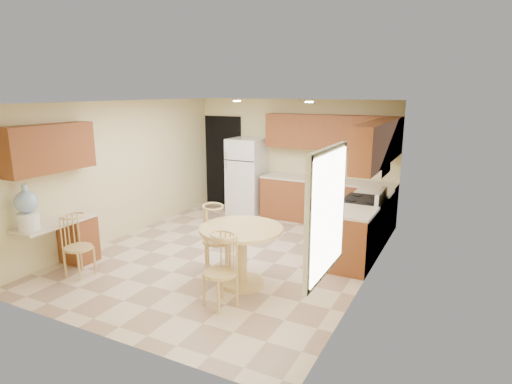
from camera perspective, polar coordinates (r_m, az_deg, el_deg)
The scene contains 30 objects.
floor at distance 7.24m, azimuth -3.58°, elevation -8.31°, with size 5.50×5.50×0.00m, color beige.
ceiling at distance 6.73m, azimuth -3.90°, elevation 11.87°, with size 4.50×5.50×0.02m, color white.
wall_back at distance 9.31m, azimuth 4.93°, elevation 4.55°, with size 4.50×0.02×2.50m, color beige.
wall_front at distance 4.80m, azimuth -20.71°, elevation -4.79°, with size 4.50×0.02×2.50m, color beige.
wall_left at distance 8.24m, azimuth -17.36°, elevation 2.82°, with size 0.02×5.50×2.50m, color beige.
wall_right at distance 6.07m, azimuth 14.87°, elevation -0.64°, with size 0.02×5.50×2.50m, color beige.
doorway at distance 10.11m, azimuth -4.38°, elevation 4.11°, with size 0.90×0.02×2.10m, color black.
base_cab_back at distance 8.91m, azimuth 9.31°, elevation -1.34°, with size 2.75×0.60×0.87m, color brown.
counter_back at distance 8.81m, azimuth 9.43°, elevation 1.52°, with size 2.75×0.63×0.04m, color beige.
base_cab_right_a at distance 8.10m, azimuth 15.28°, elevation -3.15°, with size 0.60×0.59×0.87m, color brown.
counter_right_a at distance 7.98m, azimuth 15.48°, elevation -0.02°, with size 0.63×0.59×0.04m, color beige.
base_cab_right_b at distance 6.74m, azimuth 12.69°, elevation -6.35°, with size 0.60×0.80×0.87m, color brown.
counter_right_b at distance 6.61m, azimuth 12.89°, elevation -2.63°, with size 0.63×0.80×0.04m, color beige.
upper_cab_back at distance 8.79m, azimuth 9.94°, elevation 7.82°, with size 2.75×0.33×0.70m, color brown.
upper_cab_right at distance 7.17m, azimuth 15.95°, elevation 6.28°, with size 0.33×2.42×0.70m, color brown.
upper_cab_left at distance 6.98m, azimuth -25.86°, elevation 5.27°, with size 0.33×1.40×0.70m, color brown.
sink at distance 8.81m, azimuth 9.28°, elevation 1.68°, with size 0.78×0.44×0.01m, color silver.
range_hood at distance 7.22m, azimuth 15.03°, elevation 2.92°, with size 0.50×0.76×0.14m, color silver.
desk_pedestal at distance 7.41m, azimuth -22.58°, elevation -5.89°, with size 0.48×0.42×0.72m, color brown.
desk_top at distance 7.07m, azimuth -25.18°, elevation -3.73°, with size 0.50×1.20×0.04m, color beige.
window at distance 4.28m, azimuth 9.44°, elevation -2.75°, with size 0.06×1.12×1.30m.
can_light_a at distance 8.02m, azimuth -2.56°, elevation 12.03°, with size 0.14×0.14×0.02m, color white.
can_light_b at distance 7.43m, azimuth 7.09°, elevation 11.83°, with size 0.14×0.14×0.02m, color white.
refrigerator at distance 9.47m, azimuth -1.26°, elevation 2.15°, with size 0.73×0.71×1.66m.
stove at distance 7.46m, azimuth 14.02°, elevation -4.22°, with size 0.65×0.76×1.09m.
dining_table at distance 5.97m, azimuth -1.96°, elevation -7.42°, with size 1.15×1.15×0.85m.
chair_table_a at distance 6.33m, azimuth -5.68°, elevation -5.58°, with size 0.45×0.56×1.02m.
chair_table_b at distance 5.35m, azimuth -5.36°, elevation -9.84°, with size 0.41×0.45×0.94m.
chair_desk at distance 6.73m, azimuth -23.25°, elevation -6.10°, with size 0.40×0.52×0.91m.
water_crock at distance 6.75m, azimuth -28.20°, elevation -2.06°, with size 0.31×0.31×0.64m.
Camera 1 is at (3.44, -5.78, 2.68)m, focal length 30.00 mm.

